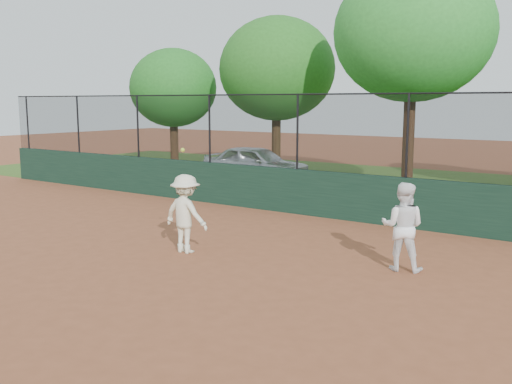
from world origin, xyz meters
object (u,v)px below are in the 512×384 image
Objects in this scene: parked_car at (256,164)px; tree_0 at (173,88)px; tree_1 at (277,69)px; player_second at (403,227)px; player_main at (186,214)px; tree_2 at (413,32)px.

parked_car is 0.77× the size of tree_0.
tree_1 is at bearing -4.40° from parked_car.
tree_1 is (-0.01, 1.40, 3.53)m from parked_car.
parked_car is at bearing -54.43° from player_second.
player_second is at bearing -46.89° from tree_1.
player_main is 11.89m from tree_1.
tree_2 is (5.75, 0.15, 4.39)m from parked_car.
tree_2 is (10.85, -0.93, 1.52)m from tree_0.
tree_2 reaches higher than parked_car.
tree_0 is at bearing 73.25° from parked_car.
tree_2 is at bearing -12.22° from tree_1.
player_second is 0.26× the size of tree_1.
tree_1 reaches higher than player_second.
tree_1 is 0.86× the size of tree_2.
player_main is (4.56, -9.03, 0.09)m from parked_car.
player_main is 0.34× the size of tree_1.
player_second is 0.74× the size of player_main.
player_second is 0.22× the size of tree_2.
player_second is 9.41m from tree_2.
player_main is at bearing -66.34° from tree_1.
tree_1 reaches higher than tree_0.
tree_1 reaches higher than parked_car.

